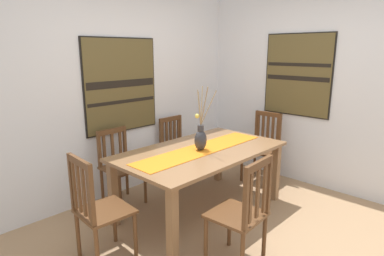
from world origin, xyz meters
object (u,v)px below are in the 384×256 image
Objects in this scene: dining_table at (201,158)px; centerpiece_vase at (201,138)px; painting_on_back_wall at (121,85)px; painting_on_side_wall at (298,75)px; chair_4 at (120,165)px; chair_1 at (98,208)px; chair_2 at (242,212)px; chair_0 at (263,145)px; chair_3 at (177,147)px.

centerpiece_vase reaches higher than dining_table.
painting_on_side_wall reaches higher than painting_on_back_wall.
chair_4 is 0.78× the size of painting_on_back_wall.
chair_2 is (0.79, -0.92, -0.01)m from chair_1.
chair_0 is at bearing 1.44° from centerpiece_vase.
painting_on_side_wall is (2.09, 0.62, 0.98)m from chair_2.
painting_on_side_wall is (1.64, -0.26, 0.60)m from centerpiece_vase.
painting_on_side_wall is (1.61, -0.27, 0.83)m from dining_table.
painting_on_back_wall is at bearing 143.47° from painting_on_side_wall.
painting_on_back_wall is (0.25, 0.26, 0.91)m from chair_4.
painting_on_back_wall is at bearing 46.39° from chair_4.
chair_0 is 1.20m from chair_3.
chair_1 is 1.14m from chair_4.
chair_3 is (0.95, 1.78, -0.01)m from chair_2.
chair_1 is at bearing 130.96° from chair_2.
centerpiece_vase is 1.06m from chair_2.
chair_0 is 0.83× the size of painting_on_back_wall.
painting_on_side_wall is at bearing 16.57° from chair_2.
painting_on_back_wall is (0.23, 2.00, 0.88)m from chair_2.
painting_on_side_wall is at bearing -8.90° from centerpiece_vase.
painting_on_back_wall reaches higher than chair_4.
chair_2 is at bearing -89.48° from chair_4.
chair_1 is 3.06m from painting_on_side_wall.
chair_1 is at bearing -133.33° from painting_on_back_wall.
centerpiece_vase is 1.06m from chair_4.
chair_4 is 2.59m from painting_on_side_wall.
chair_2 is 2.39m from painting_on_side_wall.
centerpiece_vase is at bearing -178.56° from chair_0.
centerpiece_vase is 1.11m from chair_3.
painting_on_side_wall is (1.14, -1.16, 1.00)m from chair_3.
chair_2 is 1.09× the size of chair_4.
chair_1 reaches higher than chair_3.
painting_on_back_wall is at bearing 101.12° from centerpiece_vase.
chair_2 is 2.02m from chair_3.
chair_0 is (1.34, 0.03, -0.38)m from centerpiece_vase.
chair_2 is 0.85× the size of painting_on_back_wall.
painting_on_side_wall is at bearing -27.99° from chair_4.
chair_4 is (-0.02, 1.74, -0.02)m from chair_2.
painting_on_back_wall is (-0.25, 1.11, 0.73)m from dining_table.
painting_on_side_wall is at bearing -45.47° from chair_3.
chair_4 is at bearing 120.28° from dining_table.
chair_3 is 1.17m from painting_on_back_wall.
chair_3 is at bearing 134.53° from painting_on_side_wall.
chair_4 is at bearing 46.76° from chair_1.
dining_table is 1.28m from chair_1.
chair_0 reaches higher than chair_3.
painting_on_side_wall reaches higher than chair_1.
painting_on_side_wall reaches higher than chair_3.
painting_on_back_wall reaches higher than chair_0.
chair_2 is 2.20m from painting_on_back_wall.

